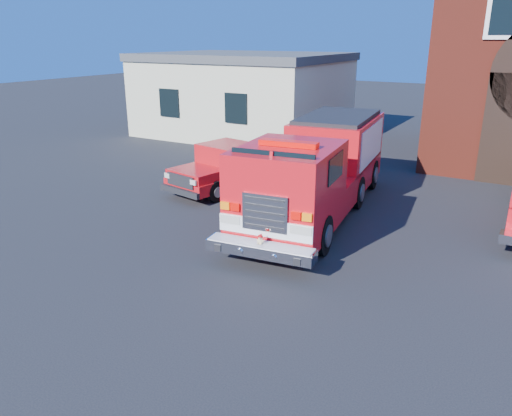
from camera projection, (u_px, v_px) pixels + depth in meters
The scene contains 4 objects.
ground at pixel (278, 241), 13.39m from camera, with size 100.00×100.00×0.00m, color black.
side_building at pixel (244, 93), 27.57m from camera, with size 10.20×8.20×4.35m.
fire_engine at pixel (318, 168), 15.13m from camera, with size 3.51×9.18×2.76m.
pickup_truck at pixel (232, 166), 17.96m from camera, with size 2.71×5.26×1.64m.
Camera 1 is at (5.69, -11.00, 5.22)m, focal length 35.00 mm.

